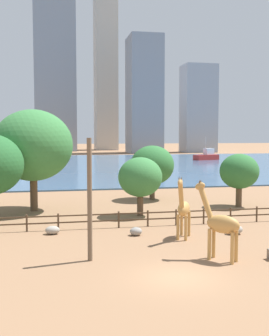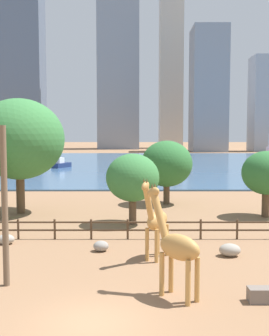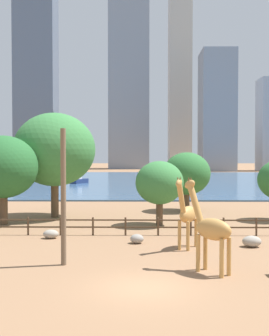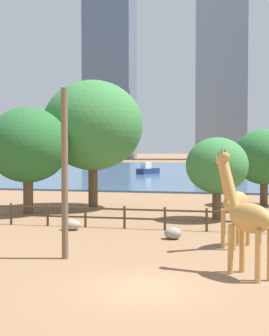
{
  "view_description": "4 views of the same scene",
  "coord_description": "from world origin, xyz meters",
  "px_view_note": "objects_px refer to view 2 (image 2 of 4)",
  "views": [
    {
      "loc": [
        -6.21,
        -20.4,
        7.44
      ],
      "look_at": [
        1.08,
        17.42,
        4.26
      ],
      "focal_mm": 45.0,
      "sensor_mm": 36.0,
      "label": 1
    },
    {
      "loc": [
        1.56,
        -14.65,
        6.88
      ],
      "look_at": [
        1.53,
        26.76,
        3.35
      ],
      "focal_mm": 45.0,
      "sensor_mm": 36.0,
      "label": 2
    },
    {
      "loc": [
        -0.15,
        -18.17,
        5.79
      ],
      "look_at": [
        -0.69,
        19.19,
        4.64
      ],
      "focal_mm": 45.0,
      "sensor_mm": 36.0,
      "label": 3
    },
    {
      "loc": [
        3.26,
        -16.65,
        4.78
      ],
      "look_at": [
        -3.97,
        16.48,
        3.29
      ],
      "focal_mm": 55.0,
      "sensor_mm": 36.0,
      "label": 4
    }
  ],
  "objects_px": {
    "boulder_small": "(6,239)",
    "boulder_by_pole": "(101,246)",
    "utility_pole": "(5,207)",
    "giraffe_companion": "(156,221)",
    "giraffe_tall": "(177,246)",
    "tree_right_small": "(20,139)",
    "tree_left_large": "(267,173)",
    "tree_right_tall": "(167,164)",
    "boat_sailboat": "(61,164)",
    "boulder_near_fence": "(230,250)",
    "tree_center_broad": "(133,178)"
  },
  "relations": [
    {
      "from": "boulder_small",
      "to": "boulder_by_pole",
      "type": "bearing_deg",
      "value": -14.5
    },
    {
      "from": "utility_pole",
      "to": "giraffe_companion",
      "type": "bearing_deg",
      "value": 29.77
    },
    {
      "from": "giraffe_tall",
      "to": "boulder_small",
      "type": "relative_size",
      "value": 4.39
    },
    {
      "from": "tree_right_small",
      "to": "tree_left_large",
      "type": "bearing_deg",
      "value": -4.34
    },
    {
      "from": "boulder_small",
      "to": "tree_right_tall",
      "type": "bearing_deg",
      "value": 52.89
    },
    {
      "from": "utility_pole",
      "to": "giraffe_tall",
      "type": "bearing_deg",
      "value": -10.41
    },
    {
      "from": "boat_sailboat",
      "to": "giraffe_tall",
      "type": "bearing_deg",
      "value": -140.0
    },
    {
      "from": "boulder_small",
      "to": "utility_pole",
      "type": "bearing_deg",
      "value": -72.75
    },
    {
      "from": "giraffe_companion",
      "to": "utility_pole",
      "type": "xyz_separation_m",
      "value": [
        -6.92,
        -3.96,
        1.47
      ]
    },
    {
      "from": "giraffe_companion",
      "to": "boat_sailboat",
      "type": "xyz_separation_m",
      "value": [
        -15.1,
        57.2,
        -1.27
      ]
    },
    {
      "from": "boulder_by_pole",
      "to": "boulder_small",
      "type": "distance_m",
      "value": 6.19
    },
    {
      "from": "boulder_near_fence",
      "to": "tree_left_large",
      "type": "height_order",
      "value": "tree_left_large"
    },
    {
      "from": "tree_left_large",
      "to": "tree_right_tall",
      "type": "relative_size",
      "value": 0.88
    },
    {
      "from": "tree_right_tall",
      "to": "tree_right_small",
      "type": "bearing_deg",
      "value": -160.16
    },
    {
      "from": "boulder_near_fence",
      "to": "boulder_by_pole",
      "type": "bearing_deg",
      "value": 172.27
    },
    {
      "from": "boulder_by_pole",
      "to": "tree_left_large",
      "type": "height_order",
      "value": "tree_left_large"
    },
    {
      "from": "tree_left_large",
      "to": "boat_sailboat",
      "type": "xyz_separation_m",
      "value": [
        -24.61,
        45.73,
        -2.72
      ]
    },
    {
      "from": "giraffe_companion",
      "to": "tree_left_large",
      "type": "bearing_deg",
      "value": 168.01
    },
    {
      "from": "giraffe_tall",
      "to": "giraffe_companion",
      "type": "distance_m",
      "value": 5.37
    },
    {
      "from": "tree_left_large",
      "to": "giraffe_tall",
      "type": "bearing_deg",
      "value": -118.01
    },
    {
      "from": "tree_left_large",
      "to": "boat_sailboat",
      "type": "relative_size",
      "value": 1.17
    },
    {
      "from": "tree_center_broad",
      "to": "tree_right_tall",
      "type": "relative_size",
      "value": 0.87
    },
    {
      "from": "boulder_near_fence",
      "to": "tree_center_broad",
      "type": "bearing_deg",
      "value": 123.58
    },
    {
      "from": "utility_pole",
      "to": "boulder_by_pole",
      "type": "relative_size",
      "value": 8.08
    },
    {
      "from": "tree_left_large",
      "to": "tree_right_tall",
      "type": "height_order",
      "value": "tree_right_tall"
    },
    {
      "from": "boulder_small",
      "to": "tree_right_small",
      "type": "distance_m",
      "value": 11.74
    },
    {
      "from": "giraffe_companion",
      "to": "tree_right_small",
      "type": "xyz_separation_m",
      "value": [
        -10.85,
        13.01,
        4.16
      ]
    },
    {
      "from": "giraffe_companion",
      "to": "tree_left_large",
      "type": "distance_m",
      "value": 14.97
    },
    {
      "from": "giraffe_companion",
      "to": "tree_right_tall",
      "type": "bearing_deg",
      "value": -158.52
    },
    {
      "from": "boulder_small",
      "to": "tree_right_tall",
      "type": "xyz_separation_m",
      "value": [
        11.01,
        14.56,
        3.56
      ]
    },
    {
      "from": "tree_right_tall",
      "to": "tree_left_large",
      "type": "bearing_deg",
      "value": -38.99
    },
    {
      "from": "giraffe_companion",
      "to": "tree_right_tall",
      "type": "relative_size",
      "value": 0.75
    },
    {
      "from": "boulder_near_fence",
      "to": "boulder_small",
      "type": "xyz_separation_m",
      "value": [
        -13.24,
        2.53,
        -0.05
      ]
    },
    {
      "from": "tree_right_small",
      "to": "tree_center_broad",
      "type": "bearing_deg",
      "value": -24.16
    },
    {
      "from": "boulder_near_fence",
      "to": "tree_left_large",
      "type": "bearing_deg",
      "value": 63.87
    },
    {
      "from": "giraffe_tall",
      "to": "tree_right_small",
      "type": "bearing_deg",
      "value": -10.68
    },
    {
      "from": "tree_right_tall",
      "to": "boat_sailboat",
      "type": "height_order",
      "value": "tree_right_tall"
    },
    {
      "from": "boulder_by_pole",
      "to": "tree_left_large",
      "type": "relative_size",
      "value": 0.17
    },
    {
      "from": "boat_sailboat",
      "to": "giraffe_companion",
      "type": "bearing_deg",
      "value": -139.28
    },
    {
      "from": "boulder_small",
      "to": "tree_right_tall",
      "type": "relative_size",
      "value": 0.18
    },
    {
      "from": "tree_right_small",
      "to": "tree_right_tall",
      "type": "bearing_deg",
      "value": 19.84
    },
    {
      "from": "boulder_small",
      "to": "tree_right_tall",
      "type": "distance_m",
      "value": 18.6
    },
    {
      "from": "giraffe_tall",
      "to": "boat_sailboat",
      "type": "xyz_separation_m",
      "value": [
        -15.67,
        62.54,
        -1.34
      ]
    },
    {
      "from": "boulder_small",
      "to": "tree_left_large",
      "type": "distance_m",
      "value": 20.68
    },
    {
      "from": "boulder_by_pole",
      "to": "tree_left_large",
      "type": "distance_m",
      "value": 16.4
    },
    {
      "from": "boulder_near_fence",
      "to": "boat_sailboat",
      "type": "distance_m",
      "value": 59.86
    },
    {
      "from": "giraffe_companion",
      "to": "tree_right_tall",
      "type": "xyz_separation_m",
      "value": [
        1.91,
        17.62,
        1.74
      ]
    },
    {
      "from": "boat_sailboat",
      "to": "tree_left_large",
      "type": "bearing_deg",
      "value": -125.78
    },
    {
      "from": "boulder_small",
      "to": "tree_center_broad",
      "type": "bearing_deg",
      "value": 36.02
    },
    {
      "from": "giraffe_companion",
      "to": "boat_sailboat",
      "type": "relative_size",
      "value": 0.99
    }
  ]
}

